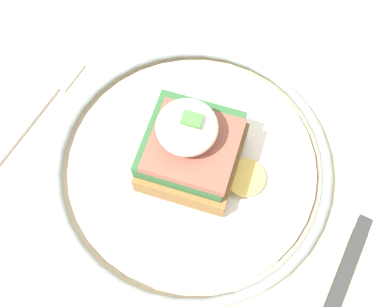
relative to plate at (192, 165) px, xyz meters
name	(u,v)px	position (x,y,z in m)	size (l,w,h in m)	color
dining_table	(209,252)	(0.04, -0.05, -0.13)	(1.16, 0.65, 0.73)	#C6B28E
plate	(192,165)	(0.00, 0.00, 0.00)	(0.26, 0.26, 0.02)	silver
sandwich	(191,147)	(0.00, 0.00, 0.04)	(0.11, 0.09, 0.09)	olive
fork	(35,113)	(-0.17, 0.01, -0.01)	(0.05, 0.16, 0.00)	silver
knife	(361,232)	(0.16, -0.01, -0.01)	(0.05, 0.19, 0.01)	#2D2D2D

